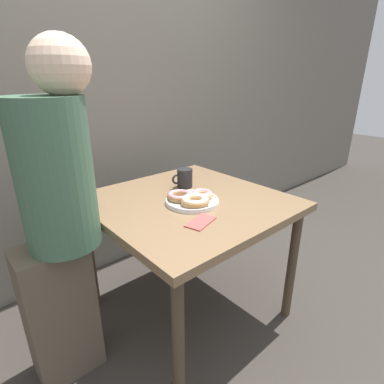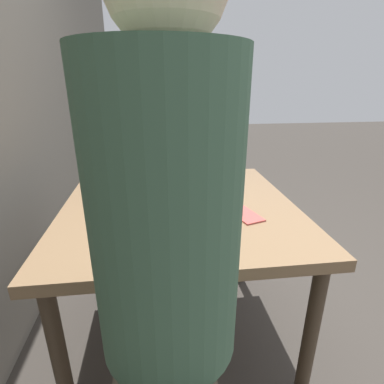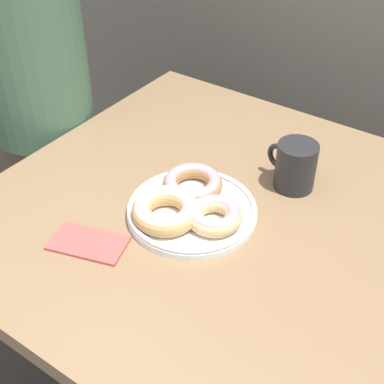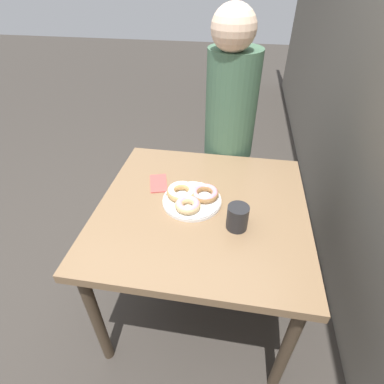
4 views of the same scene
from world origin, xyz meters
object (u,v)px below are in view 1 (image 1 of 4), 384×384
(coffee_mug, at_px, (184,178))
(napkin, at_px, (201,222))
(donut_plate, at_px, (192,199))
(dining_table, at_px, (188,213))
(person_figure, at_px, (58,224))

(coffee_mug, height_order, napkin, coffee_mug)
(donut_plate, height_order, coffee_mug, coffee_mug)
(dining_table, relative_size, donut_plate, 3.29)
(dining_table, distance_m, coffee_mug, 0.23)
(donut_plate, distance_m, person_figure, 0.62)
(person_figure, xyz_separation_m, napkin, (0.50, -0.32, -0.04))
(donut_plate, height_order, napkin, donut_plate)
(person_figure, bearing_deg, napkin, -32.55)
(dining_table, bearing_deg, coffee_mug, 56.18)
(dining_table, bearing_deg, napkin, -119.33)
(coffee_mug, bearing_deg, napkin, -121.19)
(coffee_mug, distance_m, person_figure, 0.74)
(person_figure, distance_m, napkin, 0.59)
(coffee_mug, xyz_separation_m, person_figure, (-0.74, -0.08, -0.02))
(donut_plate, distance_m, coffee_mug, 0.25)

